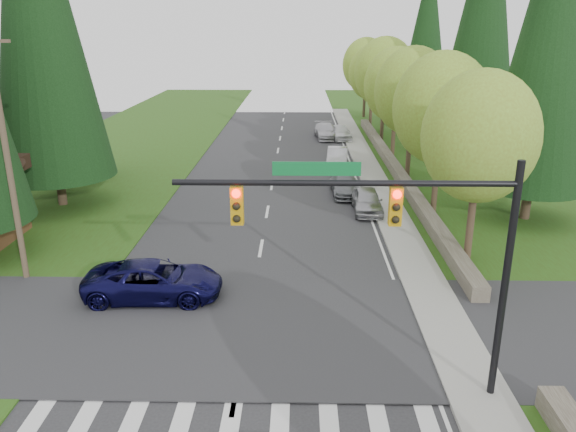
{
  "coord_description": "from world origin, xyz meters",
  "views": [
    {
      "loc": [
        1.76,
        -9.0,
        9.88
      ],
      "look_at": [
        1.35,
        11.97,
        2.8
      ],
      "focal_mm": 35.0,
      "sensor_mm": 36.0,
      "label": 1
    }
  ],
  "objects_px": {
    "parked_car_a": "(367,201)",
    "parked_car_c": "(337,157)",
    "parked_car_d": "(341,132)",
    "parked_car_e": "(326,131)",
    "suv_navy": "(154,281)",
    "parked_car_b": "(345,185)"
  },
  "relations": [
    {
      "from": "parked_car_a",
      "to": "parked_car_c",
      "type": "relative_size",
      "value": 0.93
    },
    {
      "from": "parked_car_d",
      "to": "parked_car_e",
      "type": "relative_size",
      "value": 0.86
    },
    {
      "from": "suv_navy",
      "to": "parked_car_d",
      "type": "relative_size",
      "value": 1.29
    },
    {
      "from": "parked_car_c",
      "to": "parked_car_e",
      "type": "distance_m",
      "value": 10.97
    },
    {
      "from": "parked_car_c",
      "to": "parked_car_e",
      "type": "xyz_separation_m",
      "value": [
        -0.35,
        10.97,
        -0.01
      ]
    },
    {
      "from": "suv_navy",
      "to": "parked_car_c",
      "type": "bearing_deg",
      "value": -22.95
    },
    {
      "from": "suv_navy",
      "to": "parked_car_c",
      "type": "xyz_separation_m",
      "value": [
        8.37,
        21.69,
        -0.03
      ]
    },
    {
      "from": "parked_car_a",
      "to": "parked_car_e",
      "type": "xyz_separation_m",
      "value": [
        -1.31,
        21.92,
        0.02
      ]
    },
    {
      "from": "parked_car_b",
      "to": "parked_car_d",
      "type": "bearing_deg",
      "value": 85.16
    },
    {
      "from": "parked_car_c",
      "to": "parked_car_d",
      "type": "height_order",
      "value": "parked_car_c"
    },
    {
      "from": "parked_car_a",
      "to": "suv_navy",
      "type": "bearing_deg",
      "value": -130.58
    },
    {
      "from": "suv_navy",
      "to": "parked_car_a",
      "type": "distance_m",
      "value": 14.23
    },
    {
      "from": "parked_car_c",
      "to": "parked_car_b",
      "type": "bearing_deg",
      "value": -84.41
    },
    {
      "from": "parked_car_c",
      "to": "parked_car_d",
      "type": "xyz_separation_m",
      "value": [
        0.97,
        10.35,
        -0.0
      ]
    },
    {
      "from": "parked_car_b",
      "to": "parked_car_c",
      "type": "bearing_deg",
      "value": 88.3
    },
    {
      "from": "parked_car_d",
      "to": "parked_car_e",
      "type": "distance_m",
      "value": 1.45
    },
    {
      "from": "suv_navy",
      "to": "parked_car_e",
      "type": "xyz_separation_m",
      "value": [
        8.02,
        32.66,
        -0.04
      ]
    },
    {
      "from": "suv_navy",
      "to": "parked_car_b",
      "type": "height_order",
      "value": "suv_navy"
    },
    {
      "from": "parked_car_a",
      "to": "parked_car_b",
      "type": "bearing_deg",
      "value": 105.73
    },
    {
      "from": "suv_navy",
      "to": "parked_car_a",
      "type": "xyz_separation_m",
      "value": [
        9.33,
        10.74,
        -0.06
      ]
    },
    {
      "from": "suv_navy",
      "to": "parked_car_d",
      "type": "height_order",
      "value": "suv_navy"
    },
    {
      "from": "suv_navy",
      "to": "parked_car_a",
      "type": "relative_size",
      "value": 1.33
    }
  ]
}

